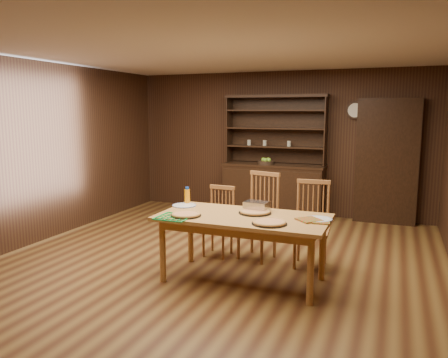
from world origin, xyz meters
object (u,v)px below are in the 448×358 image
at_px(china_hutch, 274,183).
at_px(chair_center, 260,212).
at_px(dining_table, 243,223).
at_px(chair_right, 312,221).
at_px(juice_bottle, 187,196).
at_px(chair_left, 220,219).

bearing_deg(china_hutch, chair_center, -78.95).
distance_m(dining_table, chair_right, 1.02).
bearing_deg(chair_center, chair_right, 9.86).
bearing_deg(chair_center, dining_table, -71.87).
relative_size(dining_table, chair_right, 1.77).
bearing_deg(chair_right, dining_table, -130.32).
relative_size(chair_right, juice_bottle, 4.94).
bearing_deg(chair_center, juice_bottle, -131.50).
bearing_deg(dining_table, chair_left, 127.64).
distance_m(chair_left, juice_bottle, 0.63).
bearing_deg(chair_right, chair_center, 172.33).
bearing_deg(chair_left, dining_table, -49.39).
xyz_separation_m(china_hutch, juice_bottle, (-0.33, -2.85, 0.25)).
relative_size(chair_left, chair_center, 0.82).
xyz_separation_m(chair_left, chair_center, (0.54, 0.09, 0.11)).
relative_size(dining_table, chair_left, 2.04).
bearing_deg(china_hutch, chair_right, -64.54).
bearing_deg(chair_left, juice_bottle, -115.94).
height_order(china_hutch, chair_right, china_hutch).
relative_size(chair_center, juice_bottle, 5.21).
distance_m(dining_table, chair_left, 1.00).
distance_m(china_hutch, chair_left, 2.40).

